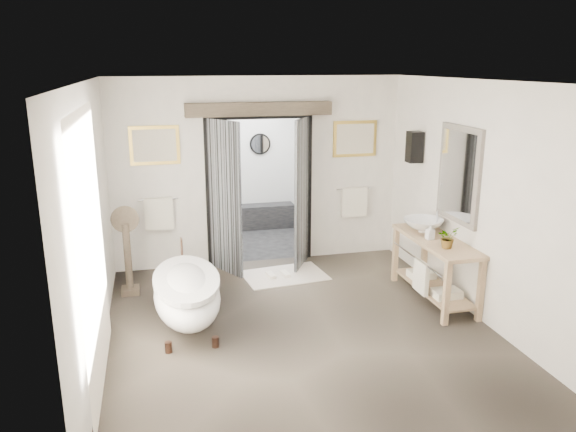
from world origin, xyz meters
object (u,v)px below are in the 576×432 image
at_px(rug, 284,275).
at_px(basin, 423,225).
at_px(vanity, 434,264).
at_px(clawfoot_tub, 187,293).

bearing_deg(rug, basin, -29.34).
bearing_deg(vanity, basin, 91.68).
distance_m(vanity, rug, 2.23).
distance_m(clawfoot_tub, rug, 2.05).
bearing_deg(clawfoot_tub, rug, 41.06).
distance_m(vanity, basin, 0.56).
relative_size(clawfoot_tub, vanity, 1.10).
bearing_deg(basin, rug, 165.67).
distance_m(clawfoot_tub, vanity, 3.24).
height_order(rug, basin, basin).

